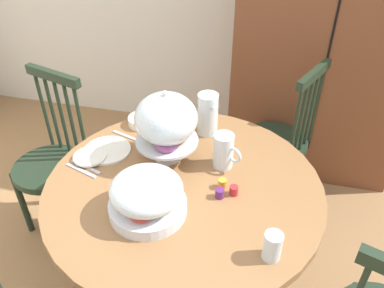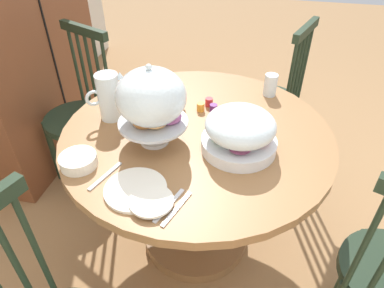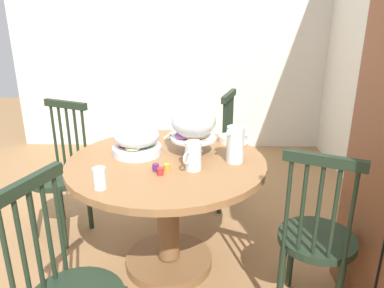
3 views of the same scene
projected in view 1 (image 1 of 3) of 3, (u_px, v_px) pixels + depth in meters
name	position (u px, v px, depth m)	size (l,w,h in m)	color
wooden_armoire	(328.00, 31.00, 2.41)	(1.18, 0.60, 1.96)	brown
dining_table	(184.00, 220.00, 1.76)	(1.17, 1.17, 0.74)	olive
windsor_chair_by_cabinet	(278.00, 143.00, 2.36)	(0.44, 0.44, 0.97)	#1E2D1E
windsor_chair_facing_door	(53.00, 165.00, 2.18)	(0.42, 0.42, 0.97)	#1E2D1E
pastry_stand_with_dome	(166.00, 122.00, 1.66)	(0.28, 0.28, 0.34)	silver
fruit_platter_covered	(147.00, 196.00, 1.45)	(0.30, 0.30, 0.18)	silver
orange_juice_pitcher	(223.00, 152.00, 1.69)	(0.16, 0.11, 0.16)	silver
milk_pitcher	(208.00, 116.00, 1.88)	(0.14, 0.16, 0.21)	silver
china_plate_large	(107.00, 150.00, 1.81)	(0.22, 0.22, 0.01)	white
china_plate_small	(90.00, 156.00, 1.76)	(0.15, 0.15, 0.01)	white
cereal_bowl	(142.00, 121.00, 1.99)	(0.14, 0.14, 0.04)	white
drinking_glass	(272.00, 246.00, 1.30)	(0.06, 0.06, 0.11)	silver
jam_jar_strawberry	(234.00, 190.00, 1.57)	(0.04, 0.04, 0.04)	#B7282D
jam_jar_apricot	(222.00, 183.00, 1.60)	(0.04, 0.04, 0.04)	orange
jam_jar_grape	(220.00, 193.00, 1.55)	(0.04, 0.04, 0.04)	#5B2366
table_knife	(86.00, 167.00, 1.72)	(0.17, 0.01, 0.01)	silver
dinner_fork	(81.00, 171.00, 1.70)	(0.17, 0.01, 0.01)	silver
soup_spoon	(127.00, 136.00, 1.91)	(0.17, 0.01, 0.01)	silver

